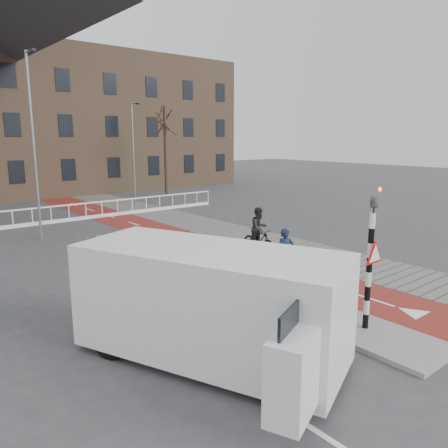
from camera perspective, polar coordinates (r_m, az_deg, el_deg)
ground at (r=13.22m, az=11.97°, el=-10.06°), size 120.00×120.00×0.00m
bike_lane at (r=21.40m, az=-6.68°, el=-1.59°), size 2.50×60.00×0.01m
sidewalk at (r=22.99m, az=-0.81°, el=-0.61°), size 3.00×60.00×0.01m
curb_island at (r=15.42m, az=-1.42°, el=-6.44°), size 1.80×16.00×0.12m
traffic_signal at (r=11.04m, az=18.63°, el=-3.85°), size 0.80×0.80×3.68m
bollard at (r=12.77m, az=11.95°, el=-8.57°), size 0.12×0.12×0.71m
cyclist_near at (r=14.49m, az=8.00°, el=-5.38°), size 1.25×1.85×1.84m
cyclist_far at (r=17.93m, az=4.59°, el=-1.43°), size 0.84×1.81×1.94m
van at (r=9.47m, az=-1.89°, el=-10.16°), size 4.35×6.18×2.47m
tree_right at (r=35.49m, az=-7.63°, el=9.30°), size 0.26×0.26×7.12m
streetlight_near at (r=21.89m, az=-23.57°, el=9.02°), size 0.12×0.12×8.47m
streetlight_right at (r=32.50m, az=-11.75°, el=9.01°), size 0.12×0.12×7.14m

